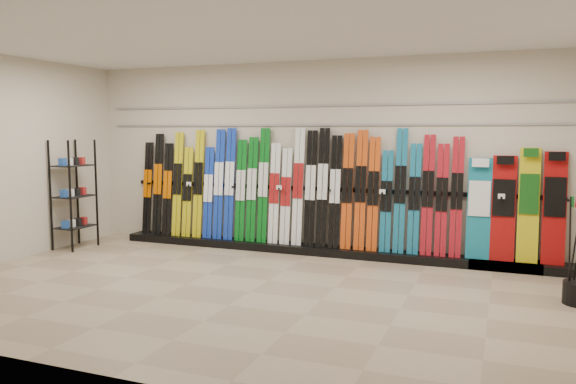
% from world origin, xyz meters
% --- Properties ---
extents(floor, '(8.00, 8.00, 0.00)m').
position_xyz_m(floor, '(0.00, 0.00, 0.00)').
color(floor, gray).
rests_on(floor, ground).
extents(back_wall, '(8.00, 0.00, 8.00)m').
position_xyz_m(back_wall, '(0.00, 2.50, 1.50)').
color(back_wall, beige).
rests_on(back_wall, floor).
extents(ceiling, '(8.00, 8.00, 0.00)m').
position_xyz_m(ceiling, '(0.00, 0.00, 3.00)').
color(ceiling, silver).
rests_on(ceiling, back_wall).
extents(ski_rack_base, '(8.00, 0.40, 0.12)m').
position_xyz_m(ski_rack_base, '(0.22, 2.28, 0.06)').
color(ski_rack_base, black).
rests_on(ski_rack_base, floor).
extents(skis, '(5.38, 0.22, 1.84)m').
position_xyz_m(skis, '(-0.44, 2.32, 0.97)').
color(skis, black).
rests_on(skis, ski_rack_base).
extents(snowboards, '(1.27, 0.24, 1.56)m').
position_xyz_m(snowboards, '(2.92, 2.35, 0.86)').
color(snowboards, '#14728C').
rests_on(snowboards, ski_rack_base).
extents(accessory_rack, '(0.40, 0.60, 1.77)m').
position_xyz_m(accessory_rack, '(-3.75, 1.27, 0.88)').
color(accessory_rack, black).
rests_on(accessory_rack, floor).
extents(slatwall_rail_0, '(7.60, 0.02, 0.03)m').
position_xyz_m(slatwall_rail_0, '(0.00, 2.48, 2.00)').
color(slatwall_rail_0, gray).
rests_on(slatwall_rail_0, back_wall).
extents(slatwall_rail_1, '(7.60, 0.02, 0.03)m').
position_xyz_m(slatwall_rail_1, '(0.00, 2.48, 2.30)').
color(slatwall_rail_1, gray).
rests_on(slatwall_rail_1, back_wall).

